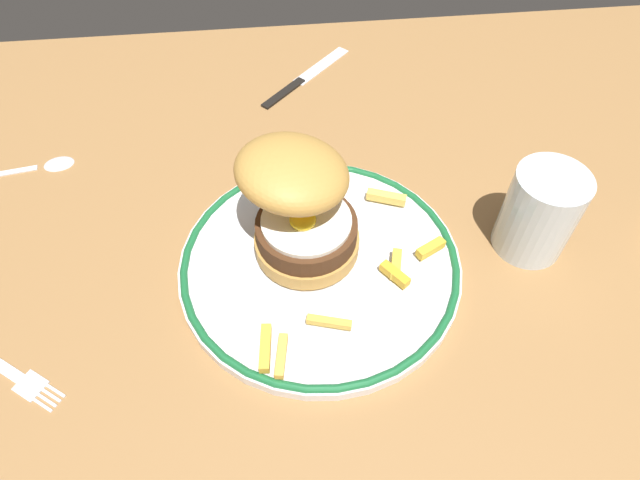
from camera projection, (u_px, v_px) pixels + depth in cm
name	position (u px, v px, depth cm)	size (l,w,h in cm)	color
ground_plane	(366.00, 284.00, 56.73)	(116.23, 97.81, 4.00)	olive
dinner_plate	(320.00, 263.00, 54.96)	(28.75, 28.75, 1.60)	silver
burger	(299.00, 202.00, 51.49)	(14.30, 14.44, 11.94)	#B7853D
fries_pile	(337.00, 241.00, 55.09)	(19.56, 27.20, 1.81)	#E5BA50
water_glass	(538.00, 216.00, 54.32)	(7.31, 7.31, 9.71)	silver
fork	(4.00, 368.00, 48.42)	(12.52, 9.49, 0.36)	silver
knife	(300.00, 81.00, 75.58)	(13.65, 13.93, 0.70)	black
spoon	(45.00, 164.00, 64.77)	(13.40, 3.76, 0.90)	silver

